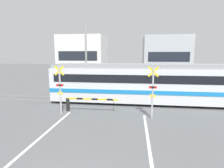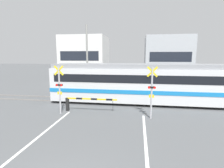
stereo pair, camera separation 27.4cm
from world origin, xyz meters
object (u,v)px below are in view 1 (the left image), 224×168
at_px(crossing_barrier_near, 81,102).
at_px(crossing_signal_right, 153,90).
at_px(commuter_train, 177,83).
at_px(crossing_signal_left, 60,88).
at_px(crossing_barrier_far, 134,88).

xyz_separation_m(crossing_barrier_near, crossing_signal_right, (4.93, -0.74, 1.13)).
bearing_deg(crossing_barrier_near, commuter_train, 23.03).
distance_m(commuter_train, crossing_signal_left, 9.29).
relative_size(crossing_barrier_near, crossing_signal_right, 1.12).
relative_size(commuter_train, crossing_barrier_near, 5.57).
height_order(crossing_signal_left, crossing_signal_right, same).
distance_m(commuter_train, crossing_barrier_far, 4.68).
relative_size(crossing_signal_left, crossing_signal_right, 1.00).
bearing_deg(crossing_signal_right, crossing_barrier_near, 171.46).
height_order(commuter_train, crossing_signal_left, crossing_signal_left).
xyz_separation_m(crossing_barrier_far, crossing_signal_right, (1.22, -6.69, 1.13)).
bearing_deg(commuter_train, crossing_barrier_far, 140.88).
height_order(crossing_barrier_near, crossing_signal_right, crossing_signal_right).
height_order(crossing_barrier_near, crossing_barrier_far, same).
height_order(commuter_train, crossing_signal_right, crossing_signal_right).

